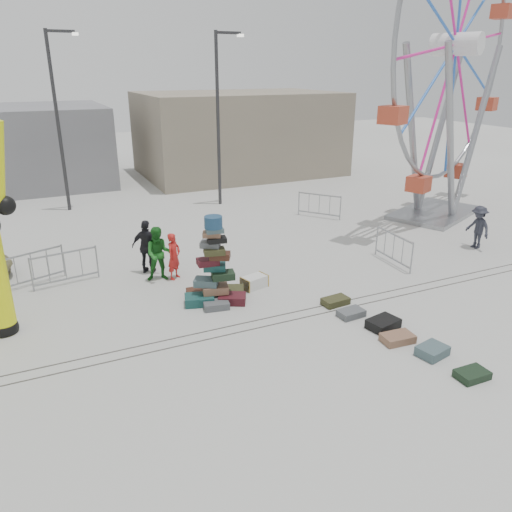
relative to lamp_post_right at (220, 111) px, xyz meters
name	(u,v)px	position (x,y,z in m)	size (l,w,h in m)	color
ground	(292,333)	(-3.09, -13.00, -4.48)	(90.00, 90.00, 0.00)	#9E9E99
track_line_near	(281,323)	(-3.09, -12.40, -4.48)	(40.00, 0.04, 0.01)	#47443F
track_line_far	(274,316)	(-3.09, -12.00, -4.48)	(40.00, 0.04, 0.01)	#47443F
building_right	(239,133)	(3.91, 7.00, -1.98)	(12.00, 8.00, 5.00)	gray
building_left	(15,147)	(-9.09, 9.00, -2.28)	(10.00, 8.00, 4.40)	gray
lamp_post_right	(220,111)	(0.00, 0.00, 0.00)	(1.41, 0.25, 8.00)	#2D2D30
lamp_post_left	(59,113)	(-7.00, 2.00, 0.00)	(1.41, 0.25, 8.00)	#2D2D30
suitcase_tower	(215,278)	(-4.21, -10.35, -3.76)	(2.00, 1.66, 2.59)	#194B48
ferris_wheel	(453,69)	(8.28, -6.03, 1.90)	(10.30, 4.67, 12.97)	gray
steamer_trunk	(254,282)	(-2.78, -10.00, -4.30)	(0.80, 0.46, 0.37)	silver
row_case_0	(335,301)	(-1.14, -12.06, -4.38)	(0.78, 0.46, 0.20)	#3B3C1E
row_case_1	(351,313)	(-1.16, -12.87, -4.39)	(0.72, 0.47, 0.19)	#575B5F
row_case_2	(383,324)	(-0.78, -13.77, -4.36)	(0.82, 0.59, 0.25)	black
row_case_3	(398,338)	(-0.90, -14.50, -4.38)	(0.80, 0.50, 0.20)	#8A5F46
row_case_4	(432,351)	(-0.57, -15.34, -4.36)	(0.70, 0.55, 0.24)	#465E64
row_case_5	(472,374)	(-0.44, -16.43, -4.39)	(0.72, 0.48, 0.18)	black
barricade_dummy_b	(32,268)	(-8.99, -6.88, -3.93)	(2.00, 0.10, 1.10)	gray
barricade_dummy_c	(65,268)	(-8.06, -7.28, -3.93)	(2.00, 0.10, 1.10)	gray
barricade_wheel_front	(393,249)	(2.45, -10.17, -3.93)	(2.00, 0.10, 1.10)	gray
barricade_wheel_back	(319,206)	(3.15, -4.15, -3.93)	(2.00, 0.10, 1.10)	gray
pedestrian_red	(174,256)	(-4.82, -8.25, -3.72)	(0.56, 0.37, 1.53)	red
pedestrian_green	(159,254)	(-5.27, -8.17, -3.60)	(0.86, 0.67, 1.77)	#19661D
pedestrian_black	(147,247)	(-5.47, -7.40, -3.58)	(1.06, 0.44, 1.81)	black
pedestrian_grey	(478,227)	(6.38, -10.19, -3.66)	(1.06, 0.61, 1.64)	#23252F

